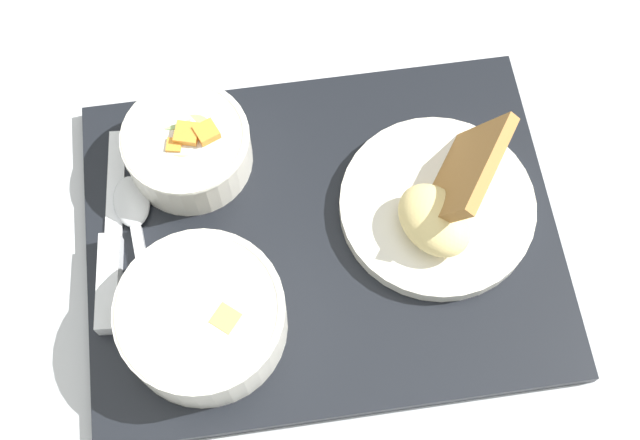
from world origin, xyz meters
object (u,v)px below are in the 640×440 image
Objects in this scene: plate_main at (438,204)px; spoon at (134,228)px; bowl_soup at (200,317)px; knife at (108,267)px; bowl_salad at (185,145)px.

spoon is at bearing -175.77° from plate_main.
plate_main is (0.20, 0.11, -0.01)m from bowl_soup.
plate_main is 0.89× the size of knife.
bowl_salad is 0.65× the size of plate_main.
spoon is at bearing 127.52° from bowl_soup.
bowl_soup reaches higher than spoon.
spoon is at bearing -29.55° from knife.
knife is at bearing -119.72° from bowl_salad.
knife is (-0.08, 0.05, -0.02)m from bowl_soup.
plate_main reaches higher than bowl_soup.
bowl_salad is at bearing 167.20° from plate_main.
bowl_soup is 0.22m from plate_main.
spoon is (-0.07, 0.09, -0.02)m from bowl_soup.
bowl_soup is 0.86× the size of spoon.
plate_main reaches higher than bowl_salad.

